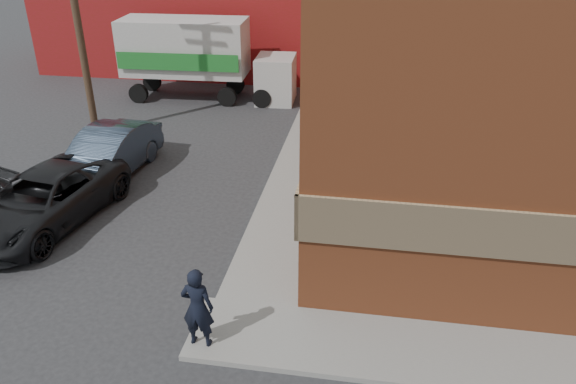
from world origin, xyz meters
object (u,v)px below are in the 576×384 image
at_px(box_truck, 200,54).
at_px(man, 198,307).
at_px(warehouse, 212,8).
at_px(sedan, 107,154).
at_px(suv_a, 44,199).
at_px(utility_pole, 74,1).

bearing_deg(box_truck, man, -75.65).
relative_size(warehouse, sedan, 3.55).
bearing_deg(warehouse, sedan, -87.26).
height_order(sedan, suv_a, sedan).
relative_size(warehouse, box_truck, 2.34).
bearing_deg(sedan, utility_pole, 127.16).
bearing_deg(man, suv_a, -34.10).
height_order(warehouse, utility_pole, utility_pole).
xyz_separation_m(utility_pole, suv_a, (1.81, -6.44, -4.03)).
distance_m(warehouse, man, 22.22).
relative_size(sedan, suv_a, 0.89).
bearing_deg(suv_a, man, -25.90).
height_order(utility_pole, sedan, utility_pole).
bearing_deg(sedan, warehouse, 97.47).
xyz_separation_m(sedan, suv_a, (-0.38, -2.99, -0.04)).
relative_size(man, box_truck, 0.24).
height_order(sedan, box_truck, box_truck).
relative_size(utility_pole, sedan, 1.96).
relative_size(utility_pole, suv_a, 1.75).
relative_size(warehouse, man, 9.56).
distance_m(utility_pole, box_truck, 6.11).
bearing_deg(suv_a, sedan, 92.39).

